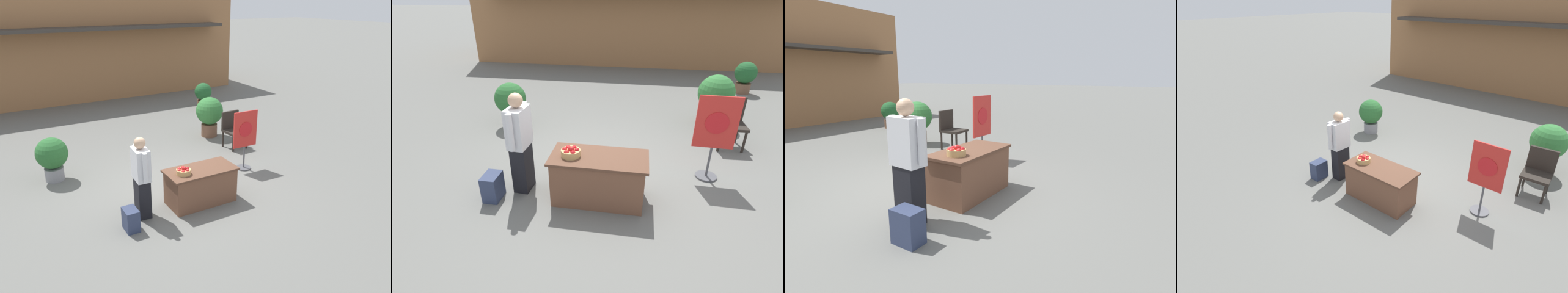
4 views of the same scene
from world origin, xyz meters
TOP-DOWN VIEW (x-y plane):
  - ground_plane at (0.00, 0.00)m, footprint 120.00×120.00m
  - storefront_building at (0.22, 10.24)m, footprint 13.60×4.72m
  - display_table at (0.15, -0.82)m, footprint 1.44×0.71m
  - apple_basket at (-0.26, -0.87)m, footprint 0.28×0.28m
  - person_visitor at (-1.08, -0.75)m, footprint 0.29×0.61m
  - backpack at (-1.45, -1.09)m, footprint 0.24×0.34m
  - poster_board at (1.91, 0.09)m, footprint 0.65×0.36m
  - patio_chair at (2.52, 1.47)m, footprint 0.57×0.57m
  - potted_plant_near_left at (-2.27, 1.71)m, footprint 0.72×0.72m
  - potted_plant_far_right at (3.85, 5.37)m, footprint 0.65×0.65m
  - potted_plant_near_right at (2.42, 2.56)m, footprint 0.82×0.82m

SIDE VIEW (x-z plane):
  - ground_plane at x=0.00m, z-range 0.00..0.00m
  - backpack at x=-1.45m, z-range 0.00..0.42m
  - display_table at x=0.15m, z-range 0.00..0.75m
  - potted_plant_far_right at x=3.85m, z-range 0.07..1.03m
  - patio_chair at x=2.52m, z-range 0.06..1.07m
  - potted_plant_near_left at x=-2.27m, z-range 0.09..1.12m
  - potted_plant_near_right at x=2.42m, z-range 0.11..1.30m
  - apple_basket at x=-0.26m, z-range 0.73..0.89m
  - person_visitor at x=-1.08m, z-range 0.01..1.63m
  - poster_board at x=1.91m, z-range 0.09..1.55m
  - storefront_building at x=0.22m, z-range 0.00..4.65m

